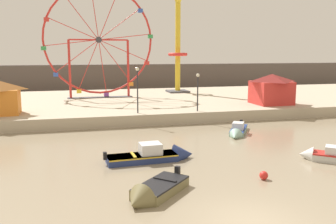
{
  "coord_description": "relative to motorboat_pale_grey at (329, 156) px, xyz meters",
  "views": [
    {
      "loc": [
        -6.37,
        -11.84,
        6.42
      ],
      "look_at": [
        -0.02,
        12.71,
        2.29
      ],
      "focal_mm": 39.01,
      "sensor_mm": 36.0,
      "label": 1
    }
  ],
  "objects": [
    {
      "name": "motorboat_seafoam",
      "position": [
        -2.14,
        8.11,
        -0.06
      ],
      "size": [
        3.35,
        4.53,
        1.23
      ],
      "rotation": [
        0.0,
        0.0,
        4.16
      ],
      "color": "#93BCAD",
      "rests_on": "ground_plane"
    },
    {
      "name": "carnival_booth_red_striped",
      "position": [
        5.58,
        16.44,
        2.37
      ],
      "size": [
        4.03,
        3.81,
        3.17
      ],
      "rotation": [
        0.0,
        0.0,
        -0.0
      ],
      "color": "red",
      "rests_on": "quay_promenade"
    },
    {
      "name": "drop_tower_yellow_tower",
      "position": [
        -0.76,
        30.22,
        5.94
      ],
      "size": [
        2.8,
        2.8,
        12.76
      ],
      "color": "gold",
      "rests_on": "quay_promenade"
    },
    {
      "name": "ferris_wheel_red_frame",
      "position": [
        -11.56,
        26.58,
        7.4
      ],
      "size": [
        13.04,
        1.2,
        13.29
      ],
      "color": "red",
      "rests_on": "quay_promenade"
    },
    {
      "name": "mooring_buoy_orange",
      "position": [
        -5.37,
        -1.88,
        -0.1
      ],
      "size": [
        0.44,
        0.44,
        0.44
      ],
      "primitive_type": "sphere",
      "color": "red",
      "rests_on": "ground_plane"
    },
    {
      "name": "promenade_lamp_far",
      "position": [
        -9.12,
        14.07,
        3.4
      ],
      "size": [
        0.32,
        0.32,
        4.12
      ],
      "color": "#2D2D33",
      "rests_on": "quay_promenade"
    },
    {
      "name": "motorboat_navy_blue",
      "position": [
        -9.87,
        2.78,
        -0.01
      ],
      "size": [
        5.53,
        1.63,
        1.54
      ],
      "rotation": [
        0.0,
        0.0,
        0.05
      ],
      "color": "navy",
      "rests_on": "ground_plane"
    },
    {
      "name": "promenade_lamp_near",
      "position": [
        -3.54,
        13.83,
        3.04
      ],
      "size": [
        0.32,
        0.32,
        3.49
      ],
      "color": "#2D2D33",
      "rests_on": "quay_promenade"
    },
    {
      "name": "distant_town_skyline",
      "position": [
        -8.23,
        46.73,
        1.88
      ],
      "size": [
        140.0,
        3.0,
        4.4
      ],
      "primitive_type": "cube",
      "color": "#564C47",
      "rests_on": "ground_plane"
    },
    {
      "name": "ground_plane",
      "position": [
        -8.23,
        -6.13,
        -0.32
      ],
      "size": [
        240.0,
        240.0,
        0.0
      ],
      "primitive_type": "plane",
      "color": "gray"
    },
    {
      "name": "carnival_booth_orange_canopy",
      "position": [
        -20.94,
        16.4,
        2.28
      ],
      "size": [
        3.61,
        3.18,
        2.99
      ],
      "rotation": [
        0.0,
        0.0,
        0.03
      ],
      "color": "orange",
      "rests_on": "quay_promenade"
    },
    {
      "name": "motorboat_olive_wood",
      "position": [
        -11.39,
        -2.81,
        -0.05
      ],
      "size": [
        3.67,
        3.71,
        1.34
      ],
      "rotation": [
        0.0,
        0.0,
        3.94
      ],
      "color": "olive",
      "rests_on": "ground_plane"
    },
    {
      "name": "motorboat_pale_grey",
      "position": [
        0.0,
        0.0,
        0.0
      ],
      "size": [
        3.57,
        3.3,
        1.24
      ],
      "rotation": [
        0.0,
        0.0,
        2.43
      ],
      "color": "silver",
      "rests_on": "ground_plane"
    },
    {
      "name": "quay_promenade",
      "position": [
        -8.23,
        24.59,
        0.2
      ],
      "size": [
        110.0,
        23.36,
        1.04
      ],
      "primitive_type": "cube",
      "color": "#B7A88E",
      "rests_on": "ground_plane"
    }
  ]
}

